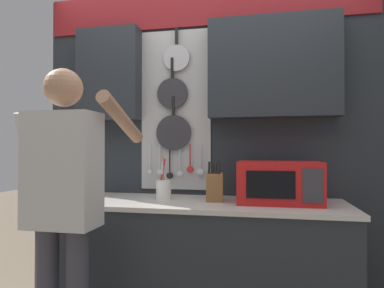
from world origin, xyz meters
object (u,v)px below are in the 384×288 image
microwave (279,182)px  utensil_crock (164,188)px  knife_block (215,187)px  person (64,194)px

microwave → utensil_crock: utensil_crock is taller
utensil_crock → knife_block: bearing=-0.4°
microwave → person: person is taller
knife_block → utensil_crock: 0.36m
knife_block → person: 0.97m
microwave → utensil_crock: size_ratio=1.67×
microwave → knife_block: 0.42m
utensil_crock → person: person is taller
microwave → person: (-1.17, -0.61, -0.03)m
knife_block → person: person is taller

